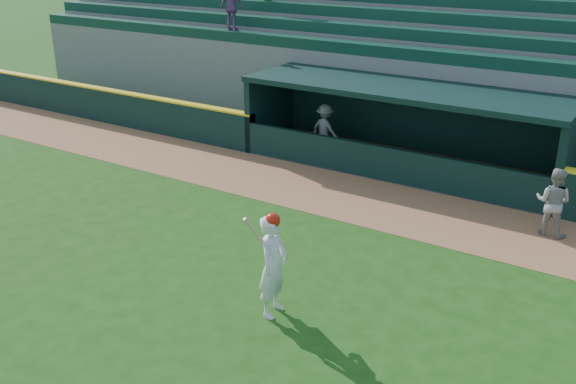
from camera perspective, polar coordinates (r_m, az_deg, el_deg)
ground at (r=13.18m, az=-3.79°, el=-7.45°), size 120.00×120.00×0.00m
warning_track at (r=16.96m, az=6.04°, el=-0.56°), size 40.00×3.00×0.01m
field_wall_left at (r=25.48m, az=-17.59°, el=7.62°), size 15.50×0.30×1.20m
wall_stripe_left at (r=25.34m, az=-17.75°, el=9.00°), size 15.50×0.32×0.06m
dugout_player_front at (r=15.75m, az=22.50°, el=-0.83°), size 0.82×0.66×1.62m
dugout_player_inside at (r=20.22m, az=3.33°, el=5.61°), size 1.13×0.80×1.57m
dugout at (r=19.21m, az=10.44°, el=6.18°), size 9.40×2.80×2.46m
stands at (r=23.17m, az=15.17°, el=11.12°), size 34.50×6.26×7.60m
batter_at_plate at (r=11.48m, az=-1.34°, el=-6.47°), size 0.59×0.83×2.01m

